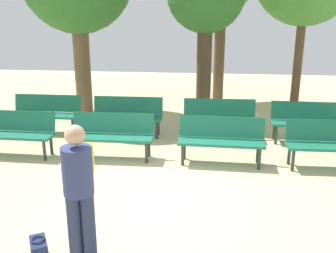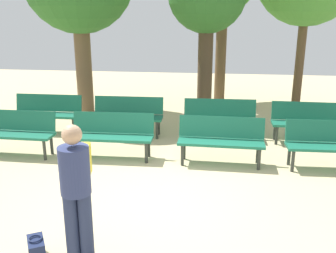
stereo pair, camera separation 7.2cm
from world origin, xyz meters
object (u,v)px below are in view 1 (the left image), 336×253
Objects in this scene: bench_r1_c2 at (219,116)px; visitor_with_backpack at (79,185)px; bench_r0_c3 at (331,141)px; bench_r0_c0 at (15,131)px; bench_r1_c0 at (46,111)px; handbag at (39,250)px; bench_r0_c1 at (112,133)px; bench_r0_c2 at (221,137)px; bench_r1_c3 at (309,120)px; bench_r1_c1 at (127,114)px.

visitor_with_backpack is at bearing -111.35° from bench_r1_c2.
bench_r0_c0 is at bearing 178.42° from bench_r0_c3.
visitor_with_backpack is (2.38, -4.60, 0.43)m from bench_r1_c0.
bench_r1_c0 and bench_r1_c2 have the same top height.
bench_r0_c3 is at bearing 38.01° from handbag.
bench_r0_c1 is 2.53m from bench_r1_c2.
bench_r0_c0 and bench_r0_c2 have the same top height.
bench_r0_c0 is 4.06m from bench_r0_c2.
bench_r0_c2 is (4.06, 0.02, 0.00)m from bench_r0_c0.
bench_r1_c0 is at bearing 142.76° from bench_r0_c1.
bench_r0_c2 is 3.57m from visitor_with_backpack.
bench_r1_c0 is 5.95m from bench_r1_c3.
bench_r1_c0 is (-1.94, 1.42, 0.00)m from bench_r0_c1.
handbag is at bearing -68.49° from bench_r1_c0.
bench_r0_c2 is 1.01× the size of bench_r1_c0.
bench_r0_c3 is (6.04, 0.01, 0.00)m from bench_r0_c0.
bench_r0_c1 is 1.00× the size of bench_r0_c3.
bench_r1_c0 reaches higher than handbag.
bench_r0_c0 is 1.00× the size of bench_r1_c2.
bench_r0_c3 is 1.01× the size of bench_r1_c0.
bench_r1_c0 is 0.99× the size of bench_r1_c2.
bench_r0_c1 is at bearing -160.32° from bench_r1_c3.
bench_r0_c1 and bench_r1_c2 have the same top height.
bench_r1_c1 is 0.97× the size of visitor_with_backpack.
bench_r0_c3 is 1.00× the size of bench_r1_c2.
bench_r0_c1 is 1.00× the size of bench_r1_c2.
bench_r0_c0 and bench_r1_c2 have the same top height.
bench_r0_c1 is 1.42m from bench_r1_c1.
bench_r0_c0 and bench_r0_c1 have the same top height.
bench_r1_c2 is (2.09, 1.42, 0.00)m from bench_r0_c1.
bench_r0_c1 and bench_r0_c3 have the same top height.
bench_r0_c2 and bench_r1_c3 have the same top height.
bench_r0_c0 is 1.00× the size of bench_r0_c3.
bench_r1_c3 is (5.95, -0.07, 0.00)m from bench_r1_c0.
visitor_with_backpack reaches higher than bench_r1_c2.
bench_r0_c2 is at bearing -35.84° from bench_r1_c1.
bench_r0_c2 is at bearing -91.18° from bench_r1_c2.
bench_r0_c2 is 1.47m from bench_r1_c2.
bench_r1_c0 is at bearing 161.48° from bench_r0_c2.
bench_r0_c0 is at bearing -165.57° from bench_r1_c3.
bench_r0_c0 and bench_r1_c0 have the same top height.
visitor_with_backpack reaches higher than bench_r0_c2.
bench_r0_c3 is 4.40× the size of handbag.
bench_r1_c2 is at bearing 141.67° from bench_r0_c3.
bench_r0_c2 is 4.30m from bench_r1_c0.
bench_r0_c2 and bench_r1_c0 have the same top height.
bench_r1_c2 is 1.00× the size of bench_r1_c3.
bench_r0_c3 is 5.27m from handbag.
bench_r0_c2 is at bearing -128.10° from visitor_with_backpack.
handbag is at bearing -122.19° from bench_r0_c2.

